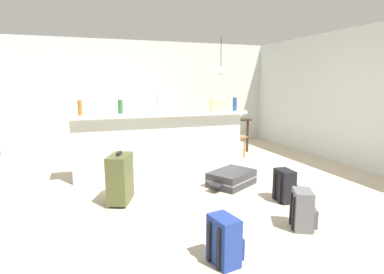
% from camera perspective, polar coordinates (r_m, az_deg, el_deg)
% --- Properties ---
extents(ground_plane, '(13.00, 13.00, 0.05)m').
position_cam_1_polar(ground_plane, '(5.06, 0.22, -8.03)').
color(ground_plane, beige).
extents(wall_back, '(6.60, 0.10, 2.50)m').
position_cam_1_polar(wall_back, '(7.76, -7.48, 7.73)').
color(wall_back, silver).
rests_on(wall_back, ground_plane).
extents(wall_right, '(0.10, 6.00, 2.50)m').
position_cam_1_polar(wall_right, '(6.73, 24.70, 6.60)').
color(wall_right, silver).
rests_on(wall_right, ground_plane).
extents(partition_half_wall, '(2.80, 0.20, 1.00)m').
position_cam_1_polar(partition_half_wall, '(5.22, -5.55, -1.58)').
color(partition_half_wall, silver).
rests_on(partition_half_wall, ground_plane).
extents(bar_countertop, '(2.96, 0.40, 0.05)m').
position_cam_1_polar(bar_countertop, '(5.14, -5.65, 4.14)').
color(bar_countertop, white).
rests_on(bar_countertop, partition_half_wall).
extents(bottle_amber, '(0.06, 0.06, 0.23)m').
position_cam_1_polar(bottle_amber, '(4.94, -19.71, 5.00)').
color(bottle_amber, '#9E661E').
rests_on(bottle_amber, bar_countertop).
extents(bottle_green, '(0.07, 0.07, 0.22)m').
position_cam_1_polar(bottle_green, '(5.08, -12.87, 5.38)').
color(bottle_green, '#2D6B38').
rests_on(bottle_green, bar_countertop).
extents(bottle_clear, '(0.07, 0.07, 0.29)m').
position_cam_1_polar(bottle_clear, '(5.16, -6.02, 6.05)').
color(bottle_clear, silver).
rests_on(bottle_clear, bar_countertop).
extents(bottle_white, '(0.06, 0.06, 0.28)m').
position_cam_1_polar(bottle_white, '(5.22, 0.85, 6.10)').
color(bottle_white, silver).
rests_on(bottle_white, bar_countertop).
extents(bottle_blue, '(0.07, 0.07, 0.23)m').
position_cam_1_polar(bottle_blue, '(5.49, 7.78, 5.93)').
color(bottle_blue, '#284C89').
rests_on(bottle_blue, bar_countertop).
extents(grocery_bag, '(0.26, 0.18, 0.22)m').
position_cam_1_polar(grocery_bag, '(5.41, 4.73, 5.88)').
color(grocery_bag, beige).
rests_on(grocery_bag, bar_countertop).
extents(dining_table, '(1.10, 0.80, 0.74)m').
position_cam_1_polar(dining_table, '(7.11, 5.33, 2.70)').
color(dining_table, '#332319').
rests_on(dining_table, ground_plane).
extents(dining_chair_near_partition, '(0.43, 0.43, 0.93)m').
position_cam_1_polar(dining_chair_near_partition, '(6.60, 7.27, 0.96)').
color(dining_chair_near_partition, '#9E754C').
rests_on(dining_chair_near_partition, ground_plane).
extents(pendant_lamp, '(0.34, 0.34, 0.81)m').
position_cam_1_polar(pendant_lamp, '(7.00, 5.26, 12.12)').
color(pendant_lamp, black).
extents(suitcase_flat_charcoal, '(0.88, 0.77, 0.22)m').
position_cam_1_polar(suitcase_flat_charcoal, '(4.80, 7.18, -7.44)').
color(suitcase_flat_charcoal, '#38383D').
rests_on(suitcase_flat_charcoal, ground_plane).
extents(backpack_blue, '(0.28, 0.31, 0.42)m').
position_cam_1_polar(backpack_blue, '(2.82, 5.94, -18.29)').
color(backpack_blue, '#233D93').
rests_on(backpack_blue, ground_plane).
extents(suitcase_upright_olive, '(0.39, 0.50, 0.67)m').
position_cam_1_polar(suitcase_upright_olive, '(4.14, -12.94, -7.26)').
color(suitcase_upright_olive, '#51562D').
rests_on(suitcase_upright_olive, ground_plane).
extents(backpack_black, '(0.27, 0.29, 0.42)m').
position_cam_1_polar(backpack_black, '(4.30, 16.52, -8.55)').
color(backpack_black, black).
rests_on(backpack_black, ground_plane).
extents(backpack_grey, '(0.32, 0.33, 0.42)m').
position_cam_1_polar(backpack_grey, '(3.59, 19.51, -12.44)').
color(backpack_grey, slate).
rests_on(backpack_grey, ground_plane).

